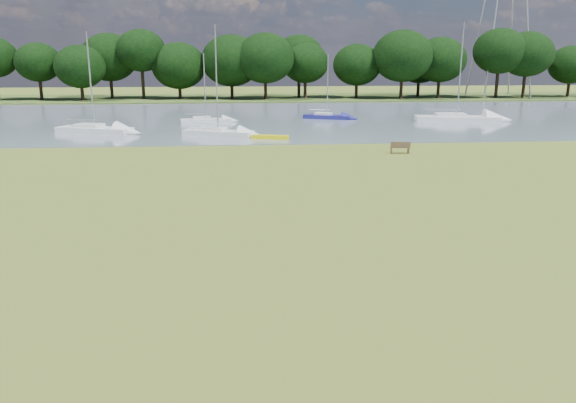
{
  "coord_description": "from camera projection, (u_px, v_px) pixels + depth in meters",
  "views": [
    {
      "loc": [
        0.27,
        -20.98,
        6.63
      ],
      "look_at": [
        1.89,
        -2.0,
        1.7
      ],
      "focal_mm": 35.0,
      "sensor_mm": 36.0,
      "label": 1
    }
  ],
  "objects": [
    {
      "name": "ground",
      "position": [
        235.0,
        232.0,
        21.88
      ],
      "size": [
        220.0,
        220.0,
        0.0
      ],
      "primitive_type": "plane",
      "color": "olive"
    },
    {
      "name": "river",
      "position": [
        237.0,
        118.0,
        62.39
      ],
      "size": [
        220.0,
        40.0,
        0.1
      ],
      "primitive_type": "cube",
      "color": "slate",
      "rests_on": "ground"
    },
    {
      "name": "far_bank",
      "position": [
        238.0,
        99.0,
        91.33
      ],
      "size": [
        220.0,
        20.0,
        0.4
      ],
      "primitive_type": "cube",
      "color": "#4C6626",
      "rests_on": "ground"
    },
    {
      "name": "riverbank_bench",
      "position": [
        400.0,
        148.0,
        39.45
      ],
      "size": [
        1.42,
        0.56,
        0.85
      ],
      "rotation": [
        0.0,
        0.0,
        -0.1
      ],
      "color": "brown",
      "rests_on": "ground"
    },
    {
      "name": "kayak",
      "position": [
        270.0,
        137.0,
        46.26
      ],
      "size": [
        3.13,
        1.48,
        0.31
      ],
      "primitive_type": "cube",
      "rotation": [
        0.0,
        0.0,
        -0.26
      ],
      "color": "yellow",
      "rests_on": "river"
    },
    {
      "name": "tree_line",
      "position": [
        207.0,
        58.0,
        85.47
      ],
      "size": [
        132.03,
        9.03,
        10.93
      ],
      "color": "black",
      "rests_on": "far_bank"
    },
    {
      "name": "sailboat_0",
      "position": [
        94.0,
        128.0,
        49.64
      ],
      "size": [
        7.1,
        4.15,
        8.65
      ],
      "rotation": [
        0.0,
        0.0,
        -0.35
      ],
      "color": "white",
      "rests_on": "river"
    },
    {
      "name": "sailboat_1",
      "position": [
        205.0,
        119.0,
        57.33
      ],
      "size": [
        5.22,
        2.25,
        6.91
      ],
      "rotation": [
        0.0,
        0.0,
        0.17
      ],
      "color": "white",
      "rests_on": "river"
    },
    {
      "name": "sailboat_2",
      "position": [
        456.0,
        117.0,
        58.62
      ],
      "size": [
        8.74,
        3.73,
        9.96
      ],
      "rotation": [
        0.0,
        0.0,
        -0.17
      ],
      "color": "white",
      "rests_on": "river"
    },
    {
      "name": "sailboat_5",
      "position": [
        217.0,
        131.0,
        47.89
      ],
      "size": [
        6.25,
        3.85,
        9.14
      ],
      "rotation": [
        0.0,
        0.0,
        -0.39
      ],
      "color": "white",
      "rests_on": "river"
    },
    {
      "name": "sailboat_9",
      "position": [
        327.0,
        115.0,
        61.05
      ],
      "size": [
        5.24,
        3.3,
        6.86
      ],
      "rotation": [
        0.0,
        0.0,
        -0.4
      ],
      "color": "navy",
      "rests_on": "river"
    }
  ]
}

